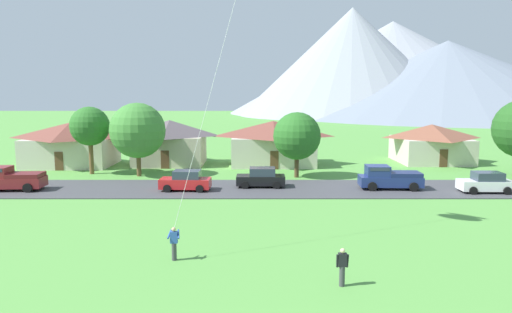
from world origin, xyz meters
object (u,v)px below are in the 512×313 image
object	(u,v)px
tree_center	(90,126)
parked_car_red_mid_east	(186,181)
house_rightmost	(71,143)
parked_car_black_west_end	(261,178)
parked_car_white_mid_west	(486,183)
pickup_truck_maroon_east_side	(10,179)
house_leftmost	(273,142)
tree_right_of_center	(138,131)
tree_left_of_center	(297,136)
watcher_person	(342,266)
house_left_center	(170,142)
house_right_center	(431,143)
pickup_truck_navy_west_side	(389,177)

from	to	relation	value
tree_center	parked_car_red_mid_east	distance (m)	14.27
house_rightmost	parked_car_black_west_end	xyz separation A→B (m)	(21.34, -12.44, -1.66)
parked_car_white_mid_west	parked_car_red_mid_east	distance (m)	24.82
pickup_truck_maroon_east_side	house_leftmost	bearing A→B (deg)	32.82
parked_car_black_west_end	parked_car_white_mid_west	world-z (taller)	same
house_rightmost	house_leftmost	bearing A→B (deg)	1.80
parked_car_red_mid_east	tree_right_of_center	bearing A→B (deg)	128.74
tree_left_of_center	house_leftmost	bearing A→B (deg)	103.74
tree_left_of_center	watcher_person	size ratio (longest dim) A/B	3.80
house_rightmost	house_left_center	bearing A→B (deg)	4.51
house_left_center	parked_car_white_mid_west	distance (m)	32.79
parked_car_black_west_end	parked_car_red_mid_east	bearing A→B (deg)	-167.00
house_left_center	house_rightmost	size ratio (longest dim) A/B	0.84
house_rightmost	parked_car_white_mid_west	bearing A→B (deg)	-20.28
parked_car_white_mid_west	house_right_center	bearing A→B (deg)	83.85
house_left_center	tree_center	distance (m)	9.61
tree_center	parked_car_white_mid_west	bearing A→B (deg)	-14.47
house_right_center	parked_car_black_west_end	bearing A→B (deg)	-143.31
tree_right_of_center	pickup_truck_maroon_east_side	size ratio (longest dim) A/B	1.37
tree_right_of_center	pickup_truck_navy_west_side	xyz separation A→B (m)	(22.90, -6.52, -3.47)
house_leftmost	tree_center	size ratio (longest dim) A/B	1.47
house_leftmost	house_right_center	distance (m)	18.93
house_right_center	tree_center	size ratio (longest dim) A/B	1.25
parked_car_red_mid_east	tree_left_of_center	bearing A→B (deg)	33.30
house_rightmost	tree_right_of_center	distance (m)	11.68
tree_left_of_center	tree_right_of_center	xyz separation A→B (m)	(-15.57, 0.64, 0.48)
tree_left_of_center	pickup_truck_navy_west_side	world-z (taller)	tree_left_of_center
house_left_center	parked_car_white_mid_west	xyz separation A→B (m)	(28.80, -15.58, -1.78)
house_rightmost	parked_car_red_mid_east	distance (m)	20.52
watcher_person	tree_right_of_center	bearing A→B (deg)	119.88
house_left_center	pickup_truck_maroon_east_side	bearing A→B (deg)	-126.15
house_right_center	tree_center	world-z (taller)	tree_center
pickup_truck_navy_west_side	pickup_truck_maroon_east_side	xyz separation A→B (m)	(-31.95, -0.57, 0.00)
house_leftmost	tree_right_of_center	world-z (taller)	tree_right_of_center
parked_car_black_west_end	tree_left_of_center	bearing A→B (deg)	54.91
pickup_truck_navy_west_side	pickup_truck_maroon_east_side	bearing A→B (deg)	-178.98
tree_center	tree_right_of_center	bearing A→B (deg)	-14.00
parked_car_white_mid_west	house_left_center	bearing A→B (deg)	151.58
house_left_center	parked_car_red_mid_east	size ratio (longest dim) A/B	1.94
parked_car_black_west_end	parked_car_white_mid_west	distance (m)	18.61
house_right_center	tree_left_of_center	bearing A→B (deg)	-148.90
house_rightmost	tree_left_of_center	bearing A→B (deg)	-16.64
parked_car_black_west_end	parked_car_white_mid_west	xyz separation A→B (m)	(18.47, -2.27, 0.00)
house_leftmost	parked_car_black_west_end	xyz separation A→B (m)	(-1.53, -13.16, -1.73)
house_left_center	tree_left_of_center	bearing A→B (deg)	-30.94
parked_car_black_west_end	parked_car_white_mid_west	size ratio (longest dim) A/B	0.99
house_leftmost	house_left_center	distance (m)	11.86
house_right_center	house_rightmost	size ratio (longest dim) A/B	0.86
house_leftmost	parked_car_white_mid_west	distance (m)	22.98
tree_center	parked_car_black_west_end	xyz separation A→B (m)	(17.17, -6.93, -3.97)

